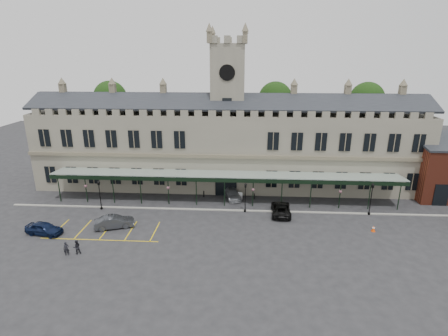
# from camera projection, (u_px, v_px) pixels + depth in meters

# --- Properties ---
(ground) EXTENTS (140.00, 140.00, 0.00)m
(ground) POSITION_uv_depth(u_px,v_px,m) (221.00, 229.00, 42.90)
(ground) COLOR #242426
(station_building) EXTENTS (60.00, 10.36, 17.30)m
(station_building) POSITION_uv_depth(u_px,v_px,m) (228.00, 146.00, 55.99)
(station_building) COLOR #6B6759
(station_building) RESTS_ON ground
(clock_tower) EXTENTS (5.60, 5.60, 24.80)m
(clock_tower) POSITION_uv_depth(u_px,v_px,m) (228.00, 104.00, 54.01)
(clock_tower) COLOR #6B6759
(clock_tower) RESTS_ON ground
(canopy) EXTENTS (50.00, 4.10, 4.30)m
(canopy) POSITION_uv_depth(u_px,v_px,m) (225.00, 189.00, 49.23)
(canopy) COLOR #8C9E93
(canopy) RESTS_ON ground
(kerb) EXTENTS (60.00, 0.40, 0.12)m
(kerb) POSITION_uv_depth(u_px,v_px,m) (224.00, 210.00, 48.10)
(kerb) COLOR gray
(kerb) RESTS_ON ground
(parking_markings) EXTENTS (16.00, 6.00, 0.01)m
(parking_markings) POSITION_uv_depth(u_px,v_px,m) (105.00, 232.00, 42.27)
(parking_markings) COLOR gold
(parking_markings) RESTS_ON ground
(tree_behind_left) EXTENTS (6.00, 6.00, 16.00)m
(tree_behind_left) POSITION_uv_depth(u_px,v_px,m) (110.00, 98.00, 63.90)
(tree_behind_left) COLOR #332314
(tree_behind_left) RESTS_ON ground
(tree_behind_mid) EXTENTS (6.00, 6.00, 16.00)m
(tree_behind_mid) POSITION_uv_depth(u_px,v_px,m) (275.00, 100.00, 62.20)
(tree_behind_mid) COLOR #332314
(tree_behind_mid) RESTS_ON ground
(tree_behind_right) EXTENTS (6.00, 6.00, 16.00)m
(tree_behind_right) POSITION_uv_depth(u_px,v_px,m) (367.00, 100.00, 61.29)
(tree_behind_right) COLOR #332314
(tree_behind_right) RESTS_ON ground
(lamp_post_left) EXTENTS (0.40, 0.40, 4.27)m
(lamp_post_left) POSITION_uv_depth(u_px,v_px,m) (100.00, 192.00, 47.76)
(lamp_post_left) COLOR black
(lamp_post_left) RESTS_ON ground
(lamp_post_mid) EXTENTS (0.40, 0.40, 4.21)m
(lamp_post_mid) POSITION_uv_depth(u_px,v_px,m) (245.00, 195.00, 46.95)
(lamp_post_mid) COLOR black
(lamp_post_mid) RESTS_ON ground
(lamp_post_right) EXTENTS (0.43, 0.43, 4.55)m
(lamp_post_right) POSITION_uv_depth(u_px,v_px,m) (371.00, 196.00, 46.05)
(lamp_post_right) COLOR black
(lamp_post_right) RESTS_ON ground
(traffic_cone) EXTENTS (0.47, 0.47, 0.75)m
(traffic_cone) POSITION_uv_depth(u_px,v_px,m) (373.00, 229.00, 42.31)
(traffic_cone) COLOR #E74507
(traffic_cone) RESTS_ON ground
(sign_board) EXTENTS (0.65, 0.15, 1.12)m
(sign_board) POSITION_uv_depth(u_px,v_px,m) (240.00, 196.00, 51.66)
(sign_board) COLOR black
(sign_board) RESTS_ON ground
(bollard_left) EXTENTS (0.17, 0.17, 0.97)m
(bollard_left) POSITION_uv_depth(u_px,v_px,m) (204.00, 194.00, 52.47)
(bollard_left) COLOR black
(bollard_left) RESTS_ON ground
(bollard_right) EXTENTS (0.15, 0.15, 0.86)m
(bollard_right) POSITION_uv_depth(u_px,v_px,m) (254.00, 196.00, 51.82)
(bollard_right) COLOR black
(bollard_right) RESTS_ON ground
(car_left_a) EXTENTS (4.68, 2.54, 1.51)m
(car_left_a) POSITION_uv_depth(u_px,v_px,m) (44.00, 228.00, 41.56)
(car_left_a) COLOR black
(car_left_a) RESTS_ON ground
(car_left_b) EXTENTS (5.02, 3.10, 1.56)m
(car_left_b) POSITION_uv_depth(u_px,v_px,m) (114.00, 222.00, 43.11)
(car_left_b) COLOR #303236
(car_left_b) RESTS_ON ground
(car_taxi) EXTENTS (3.26, 5.22, 1.41)m
(car_taxi) POSITION_uv_depth(u_px,v_px,m) (232.00, 194.00, 52.11)
(car_taxi) COLOR gray
(car_taxi) RESTS_ON ground
(car_van) EXTENTS (2.68, 5.43, 1.48)m
(car_van) POSITION_uv_depth(u_px,v_px,m) (281.00, 209.00, 46.87)
(car_van) COLOR black
(car_van) RESTS_ON ground
(person_a) EXTENTS (0.68, 0.60, 1.57)m
(person_a) POSITION_uv_depth(u_px,v_px,m) (66.00, 249.00, 37.15)
(person_a) COLOR black
(person_a) RESTS_ON ground
(person_b) EXTENTS (0.98, 0.93, 1.61)m
(person_b) POSITION_uv_depth(u_px,v_px,m) (77.00, 247.00, 37.46)
(person_b) COLOR black
(person_b) RESTS_ON ground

